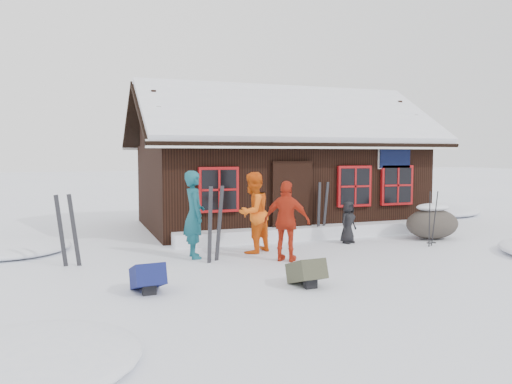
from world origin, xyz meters
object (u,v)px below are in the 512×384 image
Objects in this scene: skier_orange_left at (253,213)px; ski_poles at (432,220)px; backpack_olive at (306,276)px; skier_teal at (194,214)px; skier_crouched at (348,222)px; boulder at (432,223)px; backpack_blue at (148,282)px; skier_orange_right at (287,221)px; ski_pair_left at (215,225)px.

skier_orange_left reaches higher than ski_poles.
backpack_olive is (-4.48, -2.31, -0.48)m from ski_poles.
skier_crouched is (4.04, 0.43, -0.41)m from skier_teal.
boulder is at bearing -29.66° from skier_crouched.
boulder is 2.27× the size of backpack_blue.
skier_orange_left reaches higher than skier_orange_right.
backpack_blue is (-1.64, -1.90, -0.59)m from ski_pair_left.
skier_crouched is 0.77× the size of ski_poles.
skier_teal reaches higher than skier_crouched.
ski_poles is at bearing 136.60° from skier_orange_left.
ski_pair_left is at bearing -146.86° from skier_teal.
skier_orange_right is 2.10m from backpack_olive.
ski_pair_left is at bearing 178.64° from ski_poles.
ski_pair_left is 2.58m from backpack_blue.
ski_poles reaches higher than backpack_olive.
backpack_olive is (0.95, -2.43, -0.59)m from ski_pair_left.
skier_orange_right is 2.69× the size of backpack_olive.
boulder is at bearing 147.70° from skier_orange_left.
boulder is (5.10, 0.15, -0.49)m from skier_orange_left.
skier_orange_right is (1.74, -1.01, -0.10)m from skier_teal.
skier_crouched is 2.44m from boulder.
ski_poles is at bearing -133.77° from skier_orange_right.
skier_orange_right reaches higher than ski_poles.
backpack_blue is at bearing 164.98° from backpack_olive.
boulder is at bearing -87.25° from skier_teal.
ski_poles is (-0.73, -0.87, 0.23)m from boulder.
skier_orange_left is 1.16m from skier_orange_right.
skier_orange_right is (0.36, -1.10, -0.07)m from skier_orange_left.
skier_teal is 1.12× the size of skier_orange_right.
skier_teal is at bearing -177.85° from boulder.
skier_orange_right is at bearing -119.56° from skier_teal.
backpack_olive is at bearing -148.57° from boulder.
backpack_olive is (-5.20, -3.18, -0.26)m from boulder.
skier_crouched is (2.30, 1.44, -0.31)m from skier_orange_right.
ski_poles is (4.01, 0.38, -0.19)m from skier_orange_right.
skier_orange_right is at bearing 72.84° from backpack_olive.
ski_poles is at bearing -29.95° from ski_pair_left.
ski_poles is at bearing 23.82° from backpack_olive.
skier_crouched is 6.07m from backpack_blue.
ski_pair_left is 2.68m from backpack_olive.
boulder reaches higher than backpack_blue.
ski_pair_left is (0.32, -0.50, -0.18)m from skier_teal.
skier_orange_right is 4.03m from ski_poles.
skier_teal is 3.01× the size of backpack_olive.
ski_poles is 5.06m from backpack_olive.
boulder is 8.23m from backpack_blue.
ski_pair_left is at bearing -4.57° from skier_orange_left.
ski_pair_left is (-1.05, -0.59, -0.15)m from skier_orange_left.
backpack_blue is (-5.36, -2.83, -0.36)m from skier_crouched.
skier_orange_left reaches higher than backpack_olive.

